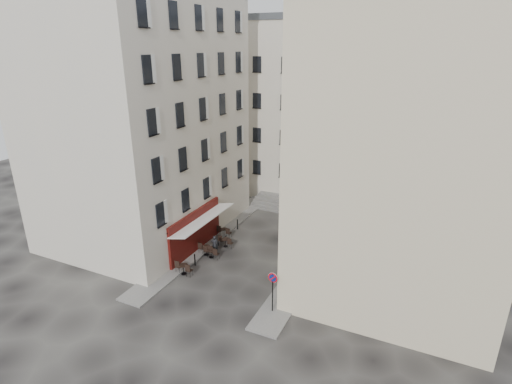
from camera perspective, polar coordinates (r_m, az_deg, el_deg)
The scene contains 18 objects.
ground at distance 30.57m, azimuth -2.44°, elevation -10.86°, with size 90.00×90.00×0.00m, color black.
sidewalk_left at distance 35.55m, azimuth -5.95°, elevation -6.11°, with size 2.00×22.00×0.12m, color slate.
sidewalk_right at distance 31.48m, azimuth 7.54°, elevation -9.92°, with size 2.00×18.00×0.12m, color slate.
building_left at distance 35.06m, azimuth -16.04°, elevation 10.51°, with size 12.20×16.20×20.60m.
building_right at distance 27.47m, azimuth 20.80°, elevation 5.28°, with size 12.20×14.20×18.60m.
building_back at distance 44.63m, azimuth 7.70°, elevation 11.76°, with size 18.20×10.20×18.60m.
cafe_storefront at distance 32.40m, azimuth -8.50°, elevation -5.40°, with size 1.74×7.30×3.50m.
stone_steps at distance 40.77m, azimuth 5.69°, elevation -2.01°, with size 9.00×3.15×0.80m.
bollard_near at distance 31.03m, azimuth -8.74°, elevation -9.47°, with size 0.12×0.12×0.98m.
bollard_mid at distance 33.62m, azimuth -5.45°, elevation -6.84°, with size 0.12×0.12×0.98m.
bollard_far at distance 36.36m, azimuth -2.67°, elevation -4.58°, with size 0.12×0.12×0.98m.
no_parking_sign at distance 25.06m, azimuth 2.40°, elevation -13.13°, with size 0.65×0.13×2.84m.
bistro_table_a at distance 30.06m, azimuth -10.26°, elevation -10.67°, with size 1.40×0.66×0.99m.
bistro_table_b at distance 31.90m, azimuth -6.38°, elevation -8.55°, with size 1.34×0.63×0.94m.
bistro_table_c at distance 32.29m, azimuth -7.07°, elevation -8.15°, with size 1.42×0.67×1.00m.
bistro_table_d at distance 33.40m, azimuth -4.34°, elevation -7.09°, with size 1.31×0.62×0.92m.
bistro_table_e at distance 35.09m, azimuth -4.56°, elevation -5.66°, with size 1.34×0.63×0.94m.
pedestrian at distance 32.38m, azimuth -5.93°, elevation -7.48°, with size 0.57×0.37×1.55m, color black.
Camera 1 is at (12.22, -23.13, 15.82)m, focal length 28.00 mm.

